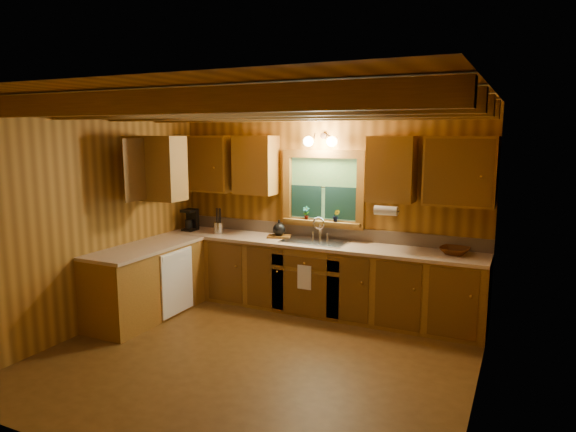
# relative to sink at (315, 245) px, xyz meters

# --- Properties ---
(room) EXTENTS (4.20, 4.20, 4.20)m
(room) POSITION_rel_sink_xyz_m (0.00, -1.60, 0.44)
(room) COLOR #583915
(room) RESTS_ON ground
(ceiling_beams) EXTENTS (4.20, 2.54, 0.18)m
(ceiling_beams) POSITION_rel_sink_xyz_m (0.00, -1.60, 1.63)
(ceiling_beams) COLOR brown
(ceiling_beams) RESTS_ON room
(base_cabinets) EXTENTS (4.20, 2.22, 0.86)m
(base_cabinets) POSITION_rel_sink_xyz_m (-0.49, -0.32, -0.43)
(base_cabinets) COLOR brown
(base_cabinets) RESTS_ON ground
(countertop) EXTENTS (4.20, 2.24, 0.04)m
(countertop) POSITION_rel_sink_xyz_m (-0.48, -0.31, 0.02)
(countertop) COLOR tan
(countertop) RESTS_ON base_cabinets
(backsplash) EXTENTS (4.20, 0.02, 0.16)m
(backsplash) POSITION_rel_sink_xyz_m (0.00, 0.28, 0.12)
(backsplash) COLOR tan
(backsplash) RESTS_ON room
(dishwasher_panel) EXTENTS (0.02, 0.60, 0.80)m
(dishwasher_panel) POSITION_rel_sink_xyz_m (-1.47, -0.92, -0.43)
(dishwasher_panel) COLOR white
(dishwasher_panel) RESTS_ON base_cabinets
(upper_cabinets) EXTENTS (4.19, 1.77, 0.78)m
(upper_cabinets) POSITION_rel_sink_xyz_m (-0.56, -0.18, 0.98)
(upper_cabinets) COLOR brown
(upper_cabinets) RESTS_ON room
(window) EXTENTS (1.12, 0.08, 1.00)m
(window) POSITION_rel_sink_xyz_m (0.00, 0.26, 0.67)
(window) COLOR brown
(window) RESTS_ON room
(window_sill) EXTENTS (1.06, 0.14, 0.04)m
(window_sill) POSITION_rel_sink_xyz_m (0.00, 0.22, 0.26)
(window_sill) COLOR brown
(window_sill) RESTS_ON room
(wall_sconce) EXTENTS (0.45, 0.21, 0.17)m
(wall_sconce) POSITION_rel_sink_xyz_m (0.00, 0.14, 1.31)
(wall_sconce) COLOR black
(wall_sconce) RESTS_ON room
(paper_towel_roll) EXTENTS (0.27, 0.11, 0.11)m
(paper_towel_roll) POSITION_rel_sink_xyz_m (0.92, -0.07, 0.51)
(paper_towel_roll) COLOR white
(paper_towel_roll) RESTS_ON upper_cabinets
(dish_towel) EXTENTS (0.18, 0.01, 0.30)m
(dish_towel) POSITION_rel_sink_xyz_m (0.00, -0.34, -0.34)
(dish_towel) COLOR white
(dish_towel) RESTS_ON base_cabinets
(sink) EXTENTS (0.82, 0.48, 0.43)m
(sink) POSITION_rel_sink_xyz_m (0.00, 0.00, 0.00)
(sink) COLOR silver
(sink) RESTS_ON countertop
(coffee_maker) EXTENTS (0.17, 0.22, 0.30)m
(coffee_maker) POSITION_rel_sink_xyz_m (-1.89, -0.03, 0.19)
(coffee_maker) COLOR black
(coffee_maker) RESTS_ON countertop
(utensil_crock) EXTENTS (0.13, 0.13, 0.35)m
(utensil_crock) POSITION_rel_sink_xyz_m (-1.41, -0.07, 0.13)
(utensil_crock) COLOR silver
(utensil_crock) RESTS_ON countertop
(cutting_board) EXTENTS (0.35, 0.29, 0.03)m
(cutting_board) POSITION_rel_sink_xyz_m (-0.54, 0.05, 0.06)
(cutting_board) COLOR brown
(cutting_board) RESTS_ON countertop
(teakettle) EXTENTS (0.16, 0.16, 0.21)m
(teakettle) POSITION_rel_sink_xyz_m (-0.54, 0.05, 0.15)
(teakettle) COLOR black
(teakettle) RESTS_ON cutting_board
(wicker_basket) EXTENTS (0.38, 0.38, 0.08)m
(wicker_basket) POSITION_rel_sink_xyz_m (1.70, 0.05, 0.08)
(wicker_basket) COLOR #48230C
(wicker_basket) RESTS_ON countertop
(potted_plant_left) EXTENTS (0.10, 0.08, 0.18)m
(potted_plant_left) POSITION_rel_sink_xyz_m (-0.22, 0.21, 0.37)
(potted_plant_left) COLOR brown
(potted_plant_left) RESTS_ON window_sill
(potted_plant_right) EXTENTS (0.10, 0.09, 0.16)m
(potted_plant_right) POSITION_rel_sink_xyz_m (0.21, 0.20, 0.37)
(potted_plant_right) COLOR brown
(potted_plant_right) RESTS_ON window_sill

